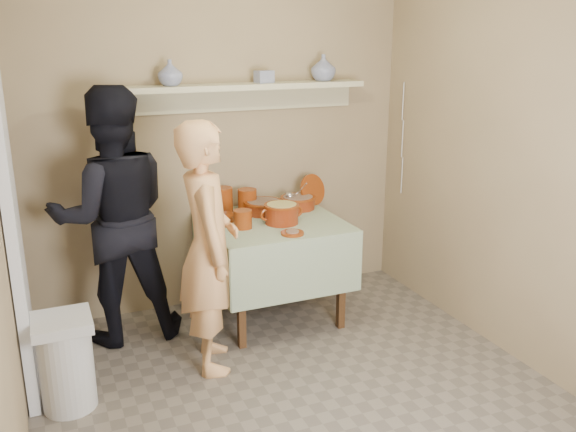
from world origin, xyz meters
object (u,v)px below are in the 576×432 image
person_cook (208,248)px  cazuela_rice (282,212)px  serving_table (272,236)px  person_helper (113,217)px  trash_bin (66,362)px

person_cook → cazuela_rice: size_ratio=4.82×
serving_table → person_helper: bearing=173.8°
person_cook → cazuela_rice: (0.66, 0.40, 0.05)m
person_helper → trash_bin: size_ratio=3.14×
person_helper → trash_bin: bearing=63.4°
person_cook → serving_table: 0.81m
cazuela_rice → trash_bin: cazuela_rice is taller
person_helper → trash_bin: person_helper is taller
serving_table → cazuela_rice: bearing=-70.7°
trash_bin → person_cook: bearing=9.8°
person_helper → cazuela_rice: person_helper is taller
cazuela_rice → trash_bin: size_ratio=0.59×
person_helper → cazuela_rice: (1.14, -0.22, -0.03)m
serving_table → trash_bin: size_ratio=1.74×
person_cook → person_helper: (-0.48, 0.62, 0.08)m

